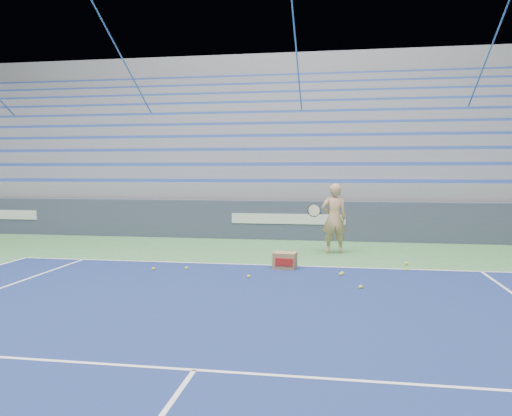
% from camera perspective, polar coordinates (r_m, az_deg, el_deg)
% --- Properties ---
extents(sponsor_barrier, '(30.00, 0.32, 1.10)m').
position_cam_1_polar(sponsor_barrier, '(14.18, 3.72, -1.40)').
color(sponsor_barrier, '#3A4159').
rests_on(sponsor_barrier, ground).
extents(bleachers, '(31.00, 9.15, 7.30)m').
position_cam_1_polar(bleachers, '(19.81, 5.32, 5.44)').
color(bleachers, gray).
rests_on(bleachers, ground).
extents(tennis_player, '(0.94, 0.87, 1.65)m').
position_cam_1_polar(tennis_player, '(11.93, 8.88, -1.17)').
color(tennis_player, tan).
rests_on(tennis_player, ground).
extents(ball_box, '(0.48, 0.39, 0.33)m').
position_cam_1_polar(ball_box, '(9.97, 3.32, -6.03)').
color(ball_box, '#9C784B').
rests_on(ball_box, ground).
extents(tennis_ball_0, '(0.07, 0.07, 0.07)m').
position_cam_1_polar(tennis_ball_0, '(10.84, 16.80, -6.08)').
color(tennis_ball_0, '#C9E42E').
rests_on(tennis_ball_0, ground).
extents(tennis_ball_1, '(0.07, 0.07, 0.07)m').
position_cam_1_polar(tennis_ball_1, '(9.97, -7.95, -6.84)').
color(tennis_ball_1, '#C9E42E').
rests_on(tennis_ball_1, ground).
extents(tennis_ball_2, '(0.07, 0.07, 0.07)m').
position_cam_1_polar(tennis_ball_2, '(9.44, 9.65, -7.48)').
color(tennis_ball_2, '#C9E42E').
rests_on(tennis_ball_2, ground).
extents(tennis_ball_3, '(0.07, 0.07, 0.07)m').
position_cam_1_polar(tennis_ball_3, '(10.00, -11.66, -6.85)').
color(tennis_ball_3, '#C9E42E').
rests_on(tennis_ball_3, ground).
extents(tennis_ball_4, '(0.07, 0.07, 0.07)m').
position_cam_1_polar(tennis_ball_4, '(9.11, -0.84, -7.85)').
color(tennis_ball_4, '#C9E42E').
rests_on(tennis_ball_4, ground).
extents(tennis_ball_5, '(0.07, 0.07, 0.07)m').
position_cam_1_polar(tennis_ball_5, '(10.17, 16.82, -6.76)').
color(tennis_ball_5, '#C9E42E').
rests_on(tennis_ball_5, ground).
extents(tennis_ball_6, '(0.07, 0.07, 0.07)m').
position_cam_1_polar(tennis_ball_6, '(8.50, 11.88, -8.84)').
color(tennis_ball_6, '#C9E42E').
rests_on(tennis_ball_6, ground).
extents(tennis_ball_7, '(0.07, 0.07, 0.07)m').
position_cam_1_polar(tennis_ball_7, '(9.54, 9.85, -7.37)').
color(tennis_ball_7, '#C9E42E').
rests_on(tennis_ball_7, ground).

